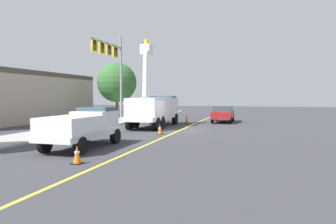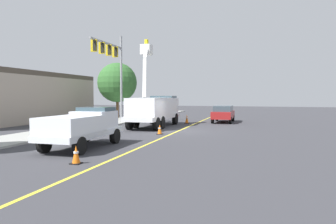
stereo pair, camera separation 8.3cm
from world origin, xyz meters
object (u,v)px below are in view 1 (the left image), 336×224
at_px(traffic_cone_mid_front, 160,129).
at_px(traffic_cone_mid_rear, 187,119).
at_px(utility_bucket_truck, 154,108).
at_px(passing_minivan, 223,113).
at_px(traffic_signal_mast, 112,61).
at_px(service_pickup_truck, 83,126).
at_px(traffic_cone_leading, 77,155).

height_order(traffic_cone_mid_front, traffic_cone_mid_rear, traffic_cone_mid_rear).
relative_size(utility_bucket_truck, traffic_cone_mid_front, 11.95).
distance_m(passing_minivan, traffic_signal_mast, 12.15).
bearing_deg(traffic_cone_mid_rear, utility_bucket_truck, 155.37).
bearing_deg(traffic_cone_mid_rear, traffic_signal_mast, 116.78).
xyz_separation_m(traffic_cone_mid_rear, traffic_signal_mast, (-3.21, 6.35, 5.50)).
bearing_deg(traffic_cone_mid_front, traffic_signal_mast, 48.44).
distance_m(utility_bucket_truck, service_pickup_truck, 11.84).
height_order(traffic_cone_leading, traffic_cone_mid_rear, traffic_cone_mid_rear).
xyz_separation_m(service_pickup_truck, passing_minivan, (18.31, -4.74, -0.15)).
relative_size(passing_minivan, traffic_cone_mid_front, 7.01).
bearing_deg(service_pickup_truck, utility_bucket_truck, 1.65).
height_order(passing_minivan, traffic_signal_mast, traffic_signal_mast).
xyz_separation_m(passing_minivan, traffic_cone_mid_rear, (-2.41, 3.22, -0.54)).
distance_m(passing_minivan, traffic_cone_mid_rear, 4.06).
height_order(traffic_cone_leading, traffic_signal_mast, traffic_signal_mast).
relative_size(service_pickup_truck, traffic_cone_leading, 7.66).
bearing_deg(service_pickup_truck, traffic_signal_mast, 20.81).
relative_size(utility_bucket_truck, passing_minivan, 1.70).
distance_m(utility_bucket_truck, traffic_cone_leading, 15.52).
bearing_deg(traffic_cone_mid_rear, passing_minivan, -53.14).
relative_size(traffic_cone_mid_front, traffic_signal_mast, 0.08).
bearing_deg(service_pickup_truck, traffic_cone_mid_rear, -5.48).
distance_m(traffic_cone_leading, traffic_signal_mast, 18.39).
bearing_deg(traffic_cone_leading, passing_minivan, -7.35).
xyz_separation_m(utility_bucket_truck, traffic_cone_leading, (-15.31, -2.27, -1.27)).
distance_m(service_pickup_truck, traffic_cone_leading, 4.05).
distance_m(service_pickup_truck, passing_minivan, 18.91).
distance_m(traffic_cone_leading, traffic_cone_mid_rear, 19.38).
relative_size(traffic_cone_leading, traffic_cone_mid_rear, 0.85).
bearing_deg(utility_bucket_truck, traffic_cone_mid_rear, -24.63).
height_order(utility_bucket_truck, passing_minivan, utility_bucket_truck).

